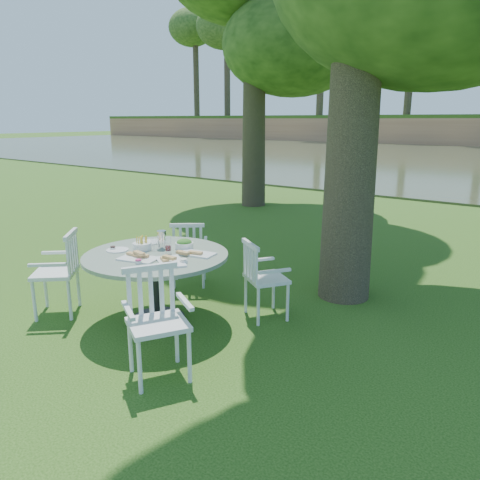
# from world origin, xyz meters

# --- Properties ---
(ground) EXTENTS (140.00, 140.00, 0.00)m
(ground) POSITION_xyz_m (0.00, 0.00, 0.00)
(ground) COLOR #1A3D0C
(ground) RESTS_ON ground
(table) EXTENTS (1.52, 1.52, 0.75)m
(table) POSITION_xyz_m (-0.58, -0.50, 0.62)
(table) COLOR black
(table) RESTS_ON ground
(chair_ne) EXTENTS (0.59, 0.58, 0.86)m
(chair_ne) POSITION_xyz_m (0.25, 0.21, 0.51)
(chair_ne) COLOR white
(chair_ne) RESTS_ON ground
(chair_nw) EXTENTS (0.59, 0.59, 0.86)m
(chair_nw) POSITION_xyz_m (-1.05, 0.48, 0.51)
(chair_nw) COLOR white
(chair_nw) RESTS_ON ground
(chair_sw) EXTENTS (0.65, 0.65, 0.94)m
(chair_sw) POSITION_xyz_m (-1.55, -1.00, 0.55)
(chair_sw) COLOR white
(chair_sw) RESTS_ON ground
(chair_se) EXTENTS (0.61, 0.63, 0.93)m
(chair_se) POSITION_xyz_m (0.21, -1.26, 0.55)
(chair_se) COLOR white
(chair_se) RESTS_ON ground
(tableware) EXTENTS (1.13, 0.85, 0.20)m
(tableware) POSITION_xyz_m (-0.60, -0.42, 0.79)
(tableware) COLOR white
(tableware) RESTS_ON table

